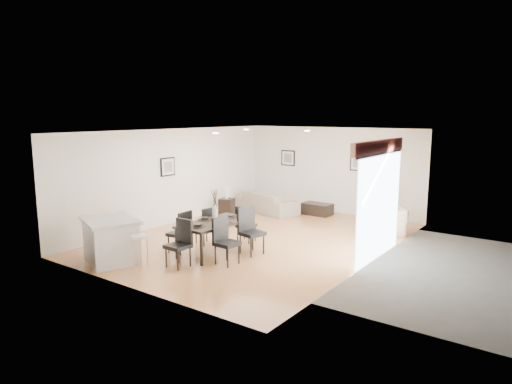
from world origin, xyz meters
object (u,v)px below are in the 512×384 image
Objects in this scene: dining_chair_wnear at (182,230)px; dining_chair_head at (181,240)px; dining_chair_enear at (224,238)px; dining_chair_foot at (245,222)px; kitchen_island at (111,240)px; bar_stool at (139,240)px; dining_table at (215,225)px; dining_chair_efar at (249,228)px; sofa at (267,202)px; coffee_table at (317,209)px; side_table at (227,207)px; dining_chair_wfar at (207,224)px; armchair at (382,221)px.

dining_chair_wnear is 0.98× the size of dining_chair_head.
dining_chair_enear reaches higher than dining_chair_foot.
kitchen_island is 2.27× the size of bar_stool.
dining_table is 1.86× the size of dining_chair_wnear.
dining_chair_efar is 2.46m from bar_stool.
dining_table is 1.09m from dining_chair_head.
sofa is 1.61m from coffee_table.
dining_table is 3.90m from side_table.
dining_table is 1.97× the size of dining_chair_wfar.
dining_chair_head reaches higher than armchair.
dining_chair_wfar is 1.63m from dining_chair_head.
dining_chair_wfar is at bearing 104.87° from dining_chair_efar.
dining_chair_wnear is at bearing 116.49° from sofa.
dining_chair_head reaches higher than dining_chair_wnear.
dining_chair_wfar is (-0.01, 0.85, -0.03)m from dining_chair_wnear.
dining_table is 1.83× the size of dining_chair_head.
dining_chair_head is at bearing -87.90° from coffee_table.
bar_stool is (-0.54, -2.81, 0.11)m from dining_chair_foot.
dining_chair_wfar is (-0.62, 0.42, -0.15)m from dining_table.
dining_chair_wfar is (-3.07, -3.37, 0.15)m from armchair.
side_table is 0.75× the size of bar_stool.
armchair is at bearing -20.19° from dining_chair_enear.
sofa is at bearing -155.21° from dining_chair_wfar.
dining_chair_head is (0.63, -1.51, 0.04)m from dining_chair_wfar.
armchair is 4.75m from side_table.
kitchen_island is at bearing -100.34° from coffee_table.
dining_chair_wfar is at bearing 91.50° from kitchen_island.
dining_chair_head is at bearing 139.95° from dining_chair_enear.
dining_chair_efar is 1.48× the size of bar_stool.
dining_chair_foot is (-0.60, 0.63, -0.09)m from dining_chair_efar.
bar_stool is at bearing -128.31° from dining_chair_head.
sofa is at bearing -173.78° from dining_chair_wnear.
coffee_table is at bearing 93.15° from dining_table.
dining_chair_wfar is 3.20m from side_table.
sofa is at bearing -156.98° from coffee_table.
dining_table is 1.80m from bar_stool.
dining_chair_wnear is at bearing 139.07° from dining_chair_efar.
kitchen_island is (0.81, -4.87, 0.20)m from side_table.
dining_chair_wnear is 0.97× the size of dining_chair_enear.
sofa reaches higher than coffee_table.
sofa is 3.10× the size of bar_stool.
dining_chair_efar is 3.95m from side_table.
dining_chair_foot is 1.01× the size of coffee_table.
dining_chair_wnear is 1.35× the size of bar_stool.
armchair is at bearing 65.31° from dining_chair_head.
bar_stool is (-2.98, -5.51, 0.25)m from armchair.
armchair reaches higher than side_table.
dining_chair_wnear is at bearing 18.82° from armchair.
dining_chair_efar is at bearing 25.95° from armchair.
sofa reaches higher than side_table.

